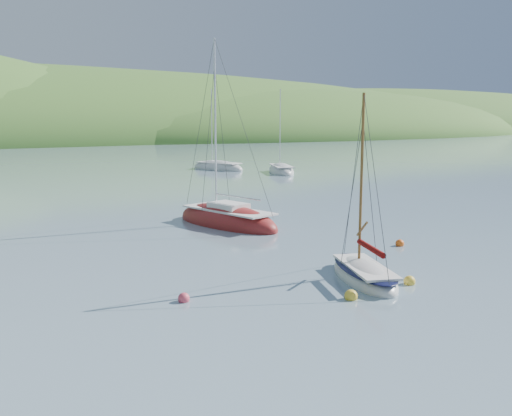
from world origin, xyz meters
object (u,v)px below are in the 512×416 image
daysailer_white (364,275)px  distant_sloop_b (218,168)px  distant_sloop_d (281,171)px  sloop_red (227,221)px

daysailer_white → distant_sloop_b: (15.75, 48.25, -0.01)m
distant_sloop_b → distant_sloop_d: (4.88, -7.64, -0.00)m
daysailer_white → distant_sloop_d: size_ratio=0.76×
daysailer_white → sloop_red: size_ratio=0.66×
daysailer_white → sloop_red: bearing=107.6°
distant_sloop_d → sloop_red: bearing=-106.8°
daysailer_white → distant_sloop_b: bearing=90.6°
sloop_red → distant_sloop_b: bearing=50.0°
sloop_red → distant_sloop_d: sloop_red is taller
sloop_red → distant_sloop_b: sloop_red is taller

